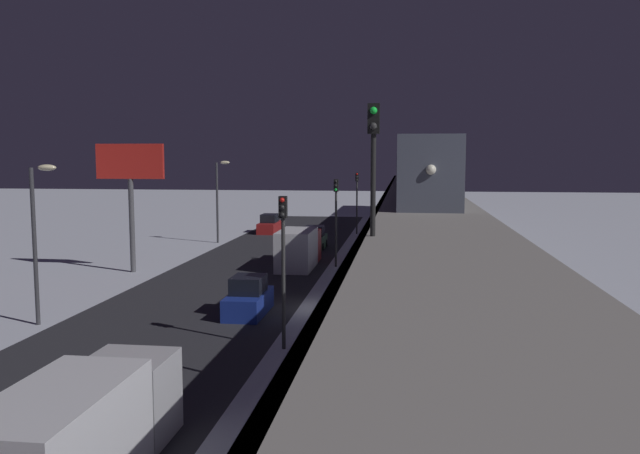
# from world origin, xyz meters

# --- Properties ---
(ground_plane) EXTENTS (240.00, 240.00, 0.00)m
(ground_plane) POSITION_xyz_m (0.00, 0.00, 0.00)
(ground_plane) COLOR silver
(avenue_asphalt) EXTENTS (11.00, 105.86, 0.01)m
(avenue_asphalt) POSITION_xyz_m (6.03, 0.00, 0.00)
(avenue_asphalt) COLOR #28282D
(avenue_asphalt) RESTS_ON ground_plane
(elevated_railway) EXTENTS (5.00, 105.86, 5.58)m
(elevated_railway) POSITION_xyz_m (-6.01, -0.00, 4.82)
(elevated_railway) COLOR gray
(elevated_railway) RESTS_ON ground_plane
(subway_train) EXTENTS (2.94, 74.07, 3.40)m
(subway_train) POSITION_xyz_m (-6.10, -31.79, 7.36)
(subway_train) COLOR #4C5160
(subway_train) RESTS_ON elevated_railway
(rail_signal) EXTENTS (0.36, 0.41, 4.00)m
(rail_signal) POSITION_xyz_m (-4.05, 13.60, 8.31)
(rail_signal) COLOR black
(rail_signal) RESTS_ON elevated_railway
(sedan_green) EXTENTS (1.91, 4.14, 1.97)m
(sedan_green) POSITION_xyz_m (2.83, -22.55, 0.78)
(sedan_green) COLOR #2D6038
(sedan_green) RESTS_ON ground_plane
(sedan_blue) EXTENTS (1.80, 4.10, 1.97)m
(sedan_blue) POSITION_xyz_m (2.83, 1.65, 0.80)
(sedan_blue) COLOR navy
(sedan_blue) RESTS_ON ground_plane
(sedan_red_2) EXTENTS (1.80, 4.75, 1.97)m
(sedan_red_2) POSITION_xyz_m (9.23, -33.71, 0.80)
(sedan_red_2) COLOR #A51E1E
(sedan_red_2) RESTS_ON ground_plane
(box_truck) EXTENTS (2.40, 7.40, 2.80)m
(box_truck) POSITION_xyz_m (2.63, 19.19, 1.35)
(box_truck) COLOR #B2B2B7
(box_truck) RESTS_ON ground_plane
(delivery_van) EXTENTS (2.40, 7.40, 2.80)m
(delivery_van) POSITION_xyz_m (2.63, -12.96, 1.35)
(delivery_van) COLOR #A51E1E
(delivery_van) RESTS_ON ground_plane
(traffic_light_near) EXTENTS (0.32, 0.44, 6.40)m
(traffic_light_near) POSITION_xyz_m (-0.07, 7.33, 4.20)
(traffic_light_near) COLOR #2D2D2D
(traffic_light_near) RESTS_ON ground_plane
(traffic_light_mid) EXTENTS (0.32, 0.44, 6.40)m
(traffic_light_mid) POSITION_xyz_m (-0.07, -13.16, 4.20)
(traffic_light_mid) COLOR #2D2D2D
(traffic_light_mid) RESTS_ON ground_plane
(traffic_light_far) EXTENTS (0.32, 0.44, 6.40)m
(traffic_light_far) POSITION_xyz_m (-0.07, -33.65, 4.20)
(traffic_light_far) COLOR #2D2D2D
(traffic_light_far) RESTS_ON ground_plane
(commercial_billboard) EXTENTS (4.80, 0.36, 8.90)m
(commercial_billboard) POSITION_xyz_m (13.76, -9.21, 6.83)
(commercial_billboard) COLOR #4C4C51
(commercial_billboard) RESTS_ON ground_plane
(street_lamp_near) EXTENTS (1.35, 0.44, 7.65)m
(street_lamp_near) POSITION_xyz_m (12.10, 5.00, 4.81)
(street_lamp_near) COLOR #38383D
(street_lamp_near) RESTS_ON ground_plane
(street_lamp_far) EXTENTS (1.35, 0.44, 7.65)m
(street_lamp_far) POSITION_xyz_m (12.10, -25.00, 4.81)
(street_lamp_far) COLOR #38383D
(street_lamp_far) RESTS_ON ground_plane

